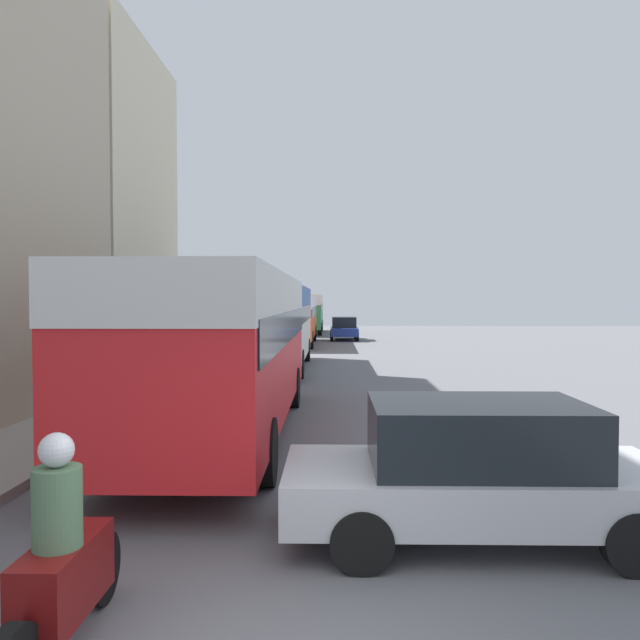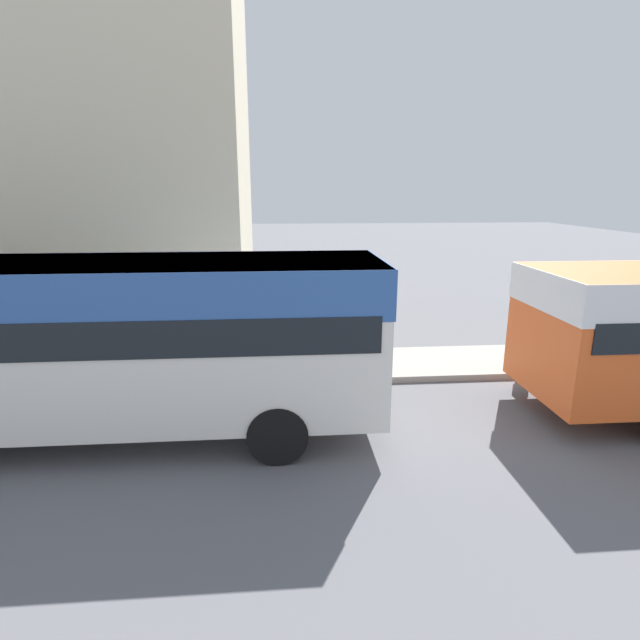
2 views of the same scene
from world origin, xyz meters
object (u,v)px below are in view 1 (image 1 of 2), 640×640
bus_following (274,316)px  bus_rear (307,308)px  motorcycle_behind_lead (62,568)px  pedestrian_near_curb (243,330)px  car_far_curb (344,328)px  bus_third_in_line (293,313)px  car_crossing (478,469)px  bus_lead (225,332)px

bus_following → bus_rear: (0.25, 25.68, -0.08)m
motorcycle_behind_lead → pedestrian_near_curb: 28.77m
car_far_curb → bus_third_in_line: bearing=53.8°
car_crossing → pedestrian_near_curb: (-6.40, 26.28, 0.26)m
bus_third_in_line → car_crossing: bus_third_in_line is taller
bus_lead → car_crossing: size_ratio=2.49×
bus_third_in_line → pedestrian_near_curb: bus_third_in_line is taller
bus_following → bus_lead: bearing=-89.3°
car_far_curb → pedestrian_near_curb: (-5.59, -8.47, 0.26)m
bus_following → car_far_curb: (3.08, 17.44, -1.27)m
bus_third_in_line → motorcycle_behind_lead: bearing=-89.5°
car_far_curb → bus_lead: bearing=84.3°
bus_following → pedestrian_near_curb: size_ratio=5.53×
bus_third_in_line → car_far_curb: 5.48m
bus_lead → bus_following: bus_lead is taller
bus_following → motorcycle_behind_lead: 19.72m
motorcycle_behind_lead → car_crossing: bearing=32.7°
bus_following → pedestrian_near_curb: 9.36m
car_crossing → pedestrian_near_curb: pedestrian_near_curb is taller
car_far_curb → car_crossing: bearing=91.3°
car_crossing → car_far_curb: (-0.81, 34.75, -0.01)m
bus_rear → motorcycle_behind_lead: bus_rear is taller
motorcycle_behind_lead → car_far_curb: bearing=85.6°
bus_following → bus_third_in_line: (-0.09, 13.10, -0.17)m
bus_third_in_line → bus_lead: bearing=-89.5°
bus_rear → car_crossing: (3.64, -43.00, -1.18)m
bus_lead → bus_following: size_ratio=1.11×
bus_third_in_line → car_far_curb: bus_third_in_line is taller
bus_rear → bus_following: bearing=-90.6°
motorcycle_behind_lead → car_crossing: 4.37m
motorcycle_behind_lead → pedestrian_near_curb: (-2.72, 28.63, 0.38)m
bus_lead → car_far_curb: 29.60m
pedestrian_near_curb → bus_following: bearing=-74.4°
bus_lead → motorcycle_behind_lead: size_ratio=4.81×
bus_following → motorcycle_behind_lead: size_ratio=4.34×
bus_rear → bus_lead: bearing=-90.2°
bus_following → bus_rear: size_ratio=0.93×
bus_rear → motorcycle_behind_lead: bearing=-90.0°
bus_following → motorcycle_behind_lead: bus_following is taller
bus_third_in_line → motorcycle_behind_lead: size_ratio=4.64×
car_crossing → bus_third_in_line: bearing=7.4°
bus_following → bus_third_in_line: size_ratio=0.93×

